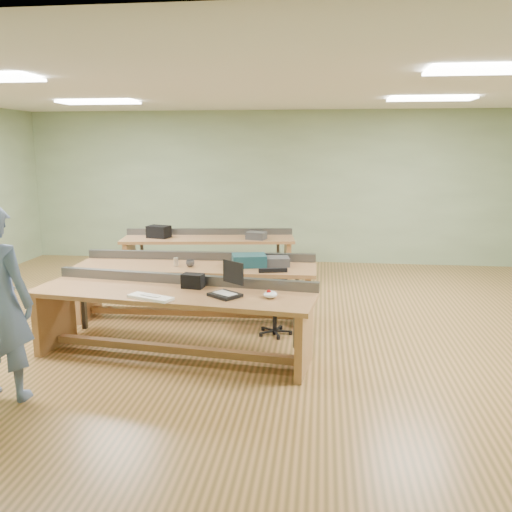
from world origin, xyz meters
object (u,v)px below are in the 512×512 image
(task_chair, at_px, (274,311))
(workbench_front, at_px, (173,308))
(mug, at_px, (190,263))
(workbench_mid, at_px, (196,278))
(drinks_can, at_px, (176,262))
(parts_bin_grey, at_px, (273,261))
(workbench_back, at_px, (209,248))
(laptop_base, at_px, (225,295))
(camera_bag, at_px, (193,281))
(parts_bin_teal, at_px, (249,260))

(task_chair, bearing_deg, workbench_front, -152.90)
(workbench_front, height_order, task_chair, workbench_front)
(mug, bearing_deg, workbench_mid, 69.71)
(workbench_front, bearing_deg, drinks_can, 110.53)
(parts_bin_grey, distance_m, mug, 1.09)
(workbench_front, bearing_deg, workbench_mid, 99.58)
(workbench_front, relative_size, mug, 28.55)
(workbench_back, relative_size, task_chair, 3.78)
(laptop_base, xyz_separation_m, camera_bag, (-0.42, 0.31, 0.06))
(workbench_mid, distance_m, laptop_base, 1.64)
(workbench_front, relative_size, parts_bin_teal, 7.34)
(camera_bag, xyz_separation_m, parts_bin_teal, (0.47, 1.19, -0.00))
(task_chair, distance_m, parts_bin_grey, 0.73)
(workbench_mid, height_order, task_chair, workbench_mid)
(workbench_front, distance_m, parts_bin_teal, 1.53)
(workbench_back, relative_size, mug, 27.03)
(workbench_back, bearing_deg, workbench_mid, -90.13)
(parts_bin_grey, relative_size, drinks_can, 3.77)
(mug, bearing_deg, workbench_back, 96.10)
(task_chair, distance_m, parts_bin_teal, 0.80)
(laptop_base, distance_m, task_chair, 1.22)
(camera_bag, bearing_deg, workbench_back, 107.27)
(workbench_back, bearing_deg, parts_bin_teal, -72.97)
(workbench_back, xyz_separation_m, parts_bin_grey, (1.32, -2.14, 0.25))
(laptop_base, relative_size, mug, 2.71)
(workbench_front, relative_size, drinks_can, 28.27)
(workbench_back, distance_m, laptop_base, 3.82)
(task_chair, distance_m, drinks_can, 1.47)
(workbench_mid, bearing_deg, parts_bin_grey, 2.44)
(parts_bin_teal, bearing_deg, task_chair, -50.78)
(workbench_mid, distance_m, task_chair, 1.22)
(mug, xyz_separation_m, drinks_can, (-0.19, -0.00, 0.01))
(workbench_front, bearing_deg, mug, 101.83)
(parts_bin_teal, xyz_separation_m, drinks_can, (-0.95, -0.13, -0.02))
(drinks_can, bearing_deg, parts_bin_teal, 7.93)
(workbench_back, distance_m, parts_bin_teal, 2.43)
(task_chair, xyz_separation_m, drinks_can, (-1.33, 0.33, 0.51))
(laptop_base, relative_size, task_chair, 0.38)
(workbench_mid, xyz_separation_m, camera_bag, (0.25, -1.18, 0.27))
(laptop_base, height_order, parts_bin_grey, parts_bin_grey)
(task_chair, bearing_deg, mug, 150.09)
(workbench_mid, bearing_deg, workbench_front, -88.90)
(workbench_front, relative_size, workbench_back, 1.06)
(workbench_back, bearing_deg, task_chair, -70.09)
(parts_bin_teal, distance_m, mug, 0.77)
(parts_bin_teal, height_order, drinks_can, parts_bin_teal)
(mug, bearing_deg, task_chair, -16.29)
(workbench_front, xyz_separation_m, drinks_can, (-0.29, 1.23, 0.24))
(workbench_mid, height_order, camera_bag, camera_bag)
(task_chair, relative_size, mug, 7.15)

